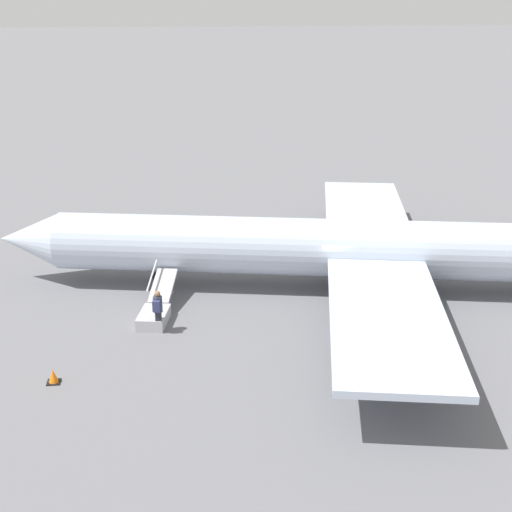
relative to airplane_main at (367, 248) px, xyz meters
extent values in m
plane|color=slate|center=(0.94, -0.19, -2.02)|extent=(600.00, 600.00, 0.00)
cylinder|color=silver|center=(0.94, -0.19, -0.02)|extent=(26.02, 7.75, 2.58)
cone|color=silver|center=(15.08, -3.09, -0.02)|extent=(3.29, 3.05, 2.53)
cube|color=silver|center=(1.02, 6.69, -0.22)|extent=(6.24, 11.54, 0.26)
cube|color=silver|center=(-1.69, -6.55, -0.22)|extent=(6.24, 11.54, 0.26)
cylinder|color=black|center=(9.23, -1.89, -1.70)|extent=(0.66, 0.28, 0.64)
cylinder|color=#4C4C51|center=(9.23, -1.89, -1.28)|extent=(0.11, 0.11, 0.20)
cylinder|color=black|center=(-1.37, 1.47, -1.70)|extent=(0.66, 0.28, 0.64)
cylinder|color=#4C4C51|center=(-1.37, 1.47, -1.28)|extent=(0.11, 0.11, 0.20)
cylinder|color=black|center=(-1.84, -0.81, -1.70)|extent=(0.66, 0.28, 0.64)
cylinder|color=#4C4C51|center=(-1.84, -0.81, -1.28)|extent=(0.11, 0.11, 0.20)
cube|color=#B2B2B7|center=(9.44, 2.39, -1.77)|extent=(1.44, 1.98, 0.50)
cube|color=#B2B2B7|center=(9.04, 0.43, -1.19)|extent=(1.33, 2.37, 0.78)
cube|color=#B2B2B7|center=(9.48, 0.34, -0.69)|extent=(0.50, 2.18, 0.72)
cube|color=#23232D|center=(9.22, 3.15, -1.60)|extent=(0.25, 0.31, 0.85)
cylinder|color=#33384C|center=(9.22, 3.15, -0.85)|extent=(0.36, 0.36, 0.65)
sphere|color=#936B4C|center=(9.22, 3.15, -0.40)|extent=(0.24, 0.24, 0.24)
cube|color=navy|center=(9.28, 3.42, -0.81)|extent=(0.31, 0.23, 0.44)
cube|color=black|center=(12.81, 6.76, -2.01)|extent=(0.46, 0.46, 0.03)
cone|color=orange|center=(12.81, 6.76, -1.77)|extent=(0.36, 0.36, 0.51)
camera|label=1|loc=(8.45, 29.04, 10.53)|focal=50.00mm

